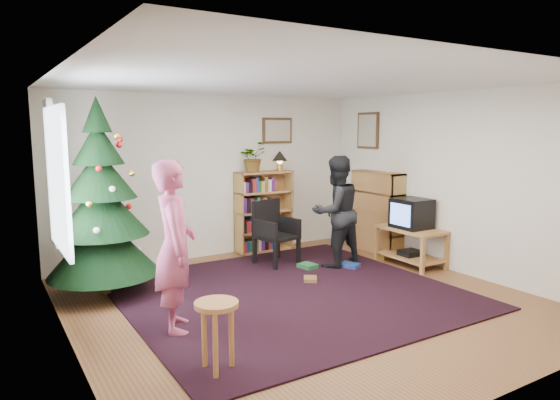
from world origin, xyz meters
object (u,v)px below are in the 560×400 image
picture_back (277,131)px  bookshelf_back (264,210)px  armchair (273,230)px  person_standing (175,247)px  stool (217,318)px  person_by_chair (336,212)px  potted_plant (253,157)px  bookshelf_right (377,211)px  picture_right (368,131)px  table_lamp (280,157)px  tv_stand (410,243)px  crt_tv (411,213)px  christmas_tree (102,214)px

picture_back → bookshelf_back: (-0.33, -0.14, -1.29)m
armchair → person_standing: size_ratio=0.55×
armchair → stool: 3.37m
person_by_chair → potted_plant: (-0.61, 1.37, 0.74)m
picture_back → person_by_chair: size_ratio=0.34×
bookshelf_right → person_by_chair: 1.18m
person_standing → person_by_chair: bearing=-52.8°
stool → picture_right: bearing=34.7°
table_lamp → tv_stand: bearing=-59.4°
crt_tv → stool: 4.08m
picture_right → bookshelf_right: size_ratio=0.46×
crt_tv → bookshelf_right: bearing=81.9°
crt_tv → person_standing: 3.79m
potted_plant → person_by_chair: bearing=-66.1°
person_by_chair → table_lamp: size_ratio=4.92×
picture_back → crt_tv: 2.56m
bookshelf_right → table_lamp: (-1.22, 1.01, 0.86)m
picture_back → tv_stand: 2.79m
picture_right → christmas_tree: (-4.38, -0.30, -0.97)m
picture_back → stool: 4.68m
person_standing → person_by_chair: 2.94m
stool → person_by_chair: 3.45m
potted_plant → christmas_tree: bearing=-160.5°
armchair → picture_back: bearing=44.6°
armchair → table_lamp: size_ratio=2.88×
picture_back → table_lamp: (-0.03, -0.14, -0.43)m
picture_back → potted_plant: size_ratio=1.15×
picture_right → table_lamp: 1.54m
tv_stand → bookshelf_right: bearing=82.1°
table_lamp → christmas_tree: bearing=-163.6°
bookshelf_back → person_standing: size_ratio=0.77×
stool → potted_plant: potted_plant is taller
armchair → stool: armchair is taller
picture_back → person_by_chair: picture_back is taller
crt_tv → armchair: size_ratio=0.53×
bookshelf_right → stool: bearing=121.4°
armchair → person_standing: bearing=-152.9°
picture_back → bookshelf_right: bearing=-43.8°
christmas_tree → person_standing: 1.53m
bookshelf_right → tv_stand: size_ratio=1.33×
bookshelf_right → person_by_chair: bearing=108.0°
tv_stand → potted_plant: bearing=130.7°
stool → picture_back: bearing=52.4°
armchair → picture_right: bearing=-6.2°
potted_plant → table_lamp: 0.50m
tv_stand → person_standing: person_standing is taller
christmas_tree → crt_tv: (4.12, -0.97, -0.22)m
armchair → potted_plant: 1.28m
armchair → bookshelf_back: bearing=59.1°
bookshelf_back → table_lamp: table_lamp is taller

